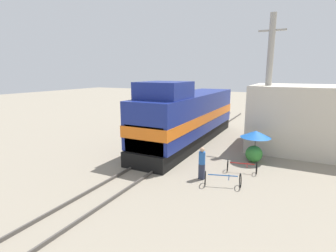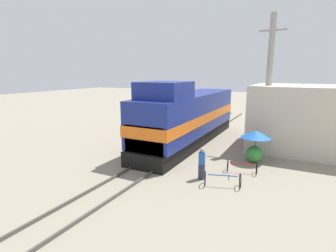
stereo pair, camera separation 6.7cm
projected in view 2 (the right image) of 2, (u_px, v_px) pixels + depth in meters
ground_plane at (175, 151)px, 18.76m from camera, size 120.00×120.00×0.00m
rail_near at (166, 148)px, 19.07m from camera, size 0.08×38.22×0.15m
rail_far at (185, 151)px, 18.43m from camera, size 0.08×38.22×0.15m
locomotive at (188, 117)px, 20.26m from camera, size 3.08×14.24×4.94m
utility_pole at (269, 83)px, 18.21m from camera, size 1.80×0.43×9.40m
vendor_umbrella at (256, 134)px, 16.17m from camera, size 1.86×1.86×1.97m
billboard_sign at (291, 117)px, 17.16m from camera, size 1.62×0.12×3.67m
shrub_cluster at (254, 154)px, 16.31m from camera, size 1.03×1.03×1.03m
person_bystander at (202, 162)px, 13.60m from camera, size 0.34×0.34×1.72m
bicycle at (222, 179)px, 12.80m from camera, size 1.87×1.20×0.73m
bicycle_spare at (242, 167)px, 14.58m from camera, size 1.71×0.98×0.68m
building_block_distant at (309, 118)px, 18.60m from camera, size 7.77×5.97×4.61m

